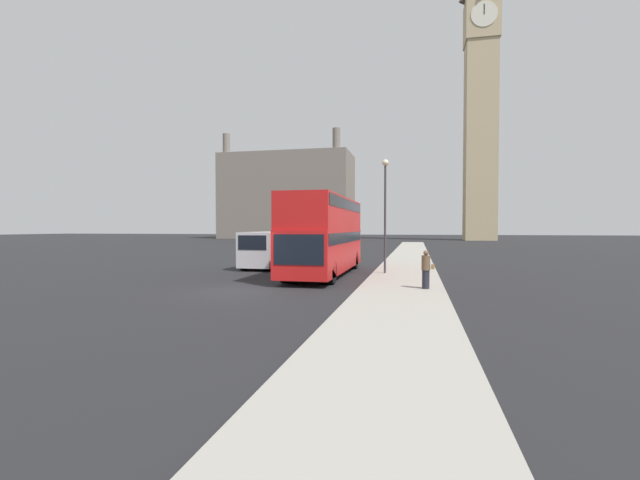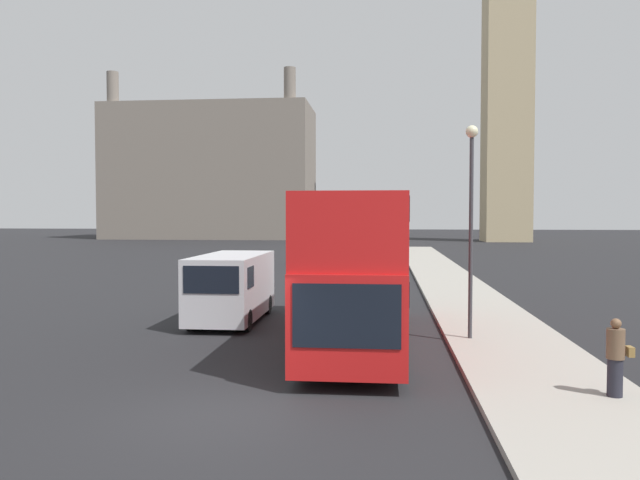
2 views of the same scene
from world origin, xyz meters
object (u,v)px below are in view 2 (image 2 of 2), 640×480
(white_van, at_px, (231,286))
(parked_sedan, at_px, (312,256))
(red_double_decker_bus, at_px, (357,262))
(street_lamp, at_px, (471,201))
(pedestrian, at_px, (616,357))
(clock_tower, at_px, (508,21))

(white_van, xyz_separation_m, parked_sedan, (-0.05, 25.83, -0.64))
(red_double_decker_bus, distance_m, street_lamp, 3.79)
(pedestrian, bearing_deg, clock_tower, 80.78)
(red_double_decker_bus, xyz_separation_m, white_van, (-4.59, 3.14, -1.12))
(clock_tower, distance_m, white_van, 78.68)
(street_lamp, bearing_deg, red_double_decker_bus, -174.97)
(clock_tower, relative_size, white_van, 11.24)
(pedestrian, bearing_deg, red_double_decker_bus, 134.75)
(white_van, height_order, parked_sedan, white_van)
(red_double_decker_bus, height_order, parked_sedan, red_double_decker_bus)
(parked_sedan, bearing_deg, white_van, -89.88)
(clock_tower, bearing_deg, pedestrian, -99.22)
(red_double_decker_bus, xyz_separation_m, pedestrian, (5.40, -5.45, -1.46))
(clock_tower, height_order, street_lamp, clock_tower)
(white_van, bearing_deg, parked_sedan, 90.12)
(red_double_decker_bus, xyz_separation_m, street_lamp, (3.32, 0.29, 1.81))
(red_double_decker_bus, bearing_deg, white_van, 145.59)
(red_double_decker_bus, bearing_deg, parked_sedan, 99.11)
(red_double_decker_bus, relative_size, parked_sedan, 2.32)
(white_van, height_order, pedestrian, white_van)
(parked_sedan, bearing_deg, clock_tower, 62.41)
(street_lamp, bearing_deg, parked_sedan, 105.52)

